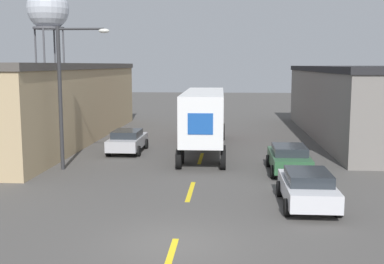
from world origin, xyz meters
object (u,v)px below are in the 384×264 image
(parked_car_right_mid, at_px, (289,158))
(street_lamp, at_px, (66,86))
(parked_car_left_far, at_px, (128,140))
(parked_car_right_near, at_px, (307,187))
(water_tower, at_px, (48,10))
(semi_truck, at_px, (205,114))

(parked_car_right_mid, relative_size, street_lamp, 0.58)
(parked_car_left_far, height_order, parked_car_right_near, same)
(parked_car_left_far, height_order, water_tower, water_tower)
(parked_car_left_far, xyz_separation_m, parked_car_right_mid, (9.33, -4.98, 0.00))
(street_lamp, bearing_deg, parked_car_right_near, -26.73)
(parked_car_right_near, relative_size, water_tower, 0.25)
(parked_car_right_near, bearing_deg, water_tower, 119.42)
(semi_truck, distance_m, parked_car_right_mid, 7.75)
(water_tower, bearing_deg, street_lamp, -68.39)
(parked_car_left_far, bearing_deg, street_lamp, -111.36)
(semi_truck, xyz_separation_m, parked_car_right_near, (4.58, -11.90, -1.56))
(parked_car_right_mid, height_order, parked_car_right_near, same)
(parked_car_left_far, relative_size, water_tower, 0.25)
(street_lamp, bearing_deg, parked_car_right_mid, 0.68)
(semi_truck, height_order, street_lamp, street_lamp)
(street_lamp, bearing_deg, semi_truck, 42.53)
(semi_truck, xyz_separation_m, parked_car_right_mid, (4.58, -6.06, -1.56))
(parked_car_left_far, xyz_separation_m, parked_car_right_near, (9.33, -10.82, 0.00))
(semi_truck, height_order, parked_car_right_mid, semi_truck)
(parked_car_right_near, bearing_deg, street_lamp, 153.27)
(water_tower, bearing_deg, parked_car_right_mid, -57.70)
(parked_car_right_near, height_order, water_tower, water_tower)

